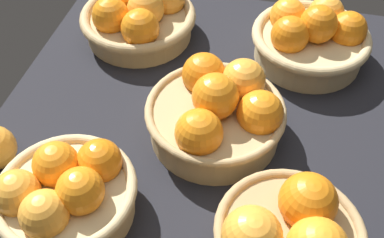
% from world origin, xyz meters
% --- Properties ---
extents(market_tray, '(0.84, 0.72, 0.03)m').
position_xyz_m(market_tray, '(0.00, 0.00, 0.01)').
color(market_tray, black).
rests_on(market_tray, ground).
extents(basket_center, '(0.24, 0.24, 0.13)m').
position_xyz_m(basket_center, '(0.00, 0.04, 0.08)').
color(basket_center, tan).
rests_on(basket_center, market_tray).
extents(basket_far_right, '(0.21, 0.21, 0.12)m').
position_xyz_m(basket_far_right, '(0.20, 0.17, 0.08)').
color(basket_far_right, tan).
rests_on(basket_far_right, market_tray).
extents(basket_near_left, '(0.24, 0.24, 0.11)m').
position_xyz_m(basket_near_left, '(-0.23, -0.18, 0.08)').
color(basket_near_left, tan).
rests_on(basket_near_left, market_tray).
extents(basket_near_right, '(0.21, 0.21, 0.11)m').
position_xyz_m(basket_near_right, '(0.21, -0.15, 0.08)').
color(basket_near_right, tan).
rests_on(basket_near_right, market_tray).
extents(basket_far_left, '(0.23, 0.23, 0.12)m').
position_xyz_m(basket_far_left, '(-0.24, 0.18, 0.08)').
color(basket_far_left, tan).
rests_on(basket_far_left, market_tray).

